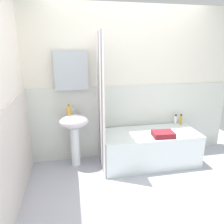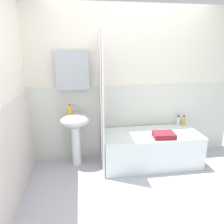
{
  "view_description": "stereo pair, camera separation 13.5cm",
  "coord_description": "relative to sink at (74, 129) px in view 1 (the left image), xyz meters",
  "views": [
    {
      "loc": [
        -0.88,
        -1.99,
        1.77
      ],
      "look_at": [
        -0.34,
        0.77,
        0.92
      ],
      "focal_mm": 33.99,
      "sensor_mm": 36.0,
      "label": 1
    },
    {
      "loc": [
        -0.75,
        -2.01,
        1.77
      ],
      "look_at": [
        -0.34,
        0.77,
        0.92
      ],
      "focal_mm": 33.99,
      "sensor_mm": 36.0,
      "label": 2
    }
  ],
  "objects": [
    {
      "name": "ground_plane",
      "position": [
        0.86,
        -1.03,
        -0.63
      ],
      "size": [
        4.8,
        5.6,
        0.04
      ],
      "primitive_type": "cube",
      "color": "#B0B1BF"
    },
    {
      "name": "wall_back_tiled",
      "position": [
        0.81,
        0.23,
        0.53
      ],
      "size": [
        3.6,
        0.18,
        2.4
      ],
      "color": "white",
      "rests_on": "ground_plane"
    },
    {
      "name": "wall_left_tiled",
      "position": [
        -0.71,
        -0.69,
        0.51
      ],
      "size": [
        0.07,
        1.81,
        2.4
      ],
      "color": "white",
      "rests_on": "ground_plane"
    },
    {
      "name": "sink",
      "position": [
        0.0,
        0.0,
        0.0
      ],
      "size": [
        0.44,
        0.34,
        0.83
      ],
      "color": "white",
      "rests_on": "ground_plane"
    },
    {
      "name": "faucet",
      "position": [
        -0.0,
        0.08,
        0.28
      ],
      "size": [
        0.03,
        0.12,
        0.12
      ],
      "color": "silver",
      "rests_on": "sink"
    },
    {
      "name": "soap_dispenser",
      "position": [
        -0.07,
        0.01,
        0.29
      ],
      "size": [
        0.06,
        0.06,
        0.16
      ],
      "color": "gold",
      "rests_on": "sink"
    },
    {
      "name": "bathtub",
      "position": [
        1.15,
        -0.14,
        -0.35
      ],
      "size": [
        1.5,
        0.66,
        0.52
      ],
      "primitive_type": "cube",
      "color": "white",
      "rests_on": "ground_plane"
    },
    {
      "name": "shower_curtain",
      "position": [
        0.39,
        -0.14,
        0.39
      ],
      "size": [
        0.01,
        0.66,
        2.0
      ],
      "color": "white",
      "rests_on": "ground_plane"
    },
    {
      "name": "lotion_bottle",
      "position": [
        1.8,
        0.11,
        -0.01
      ],
      "size": [
        0.04,
        0.04,
        0.18
      ],
      "color": "gold",
      "rests_on": "bathtub"
    },
    {
      "name": "body_wash_bottle",
      "position": [
        1.7,
        0.12,
        -0.01
      ],
      "size": [
        0.05,
        0.05,
        0.17
      ],
      "color": "white",
      "rests_on": "bathtub"
    },
    {
      "name": "towel_folded",
      "position": [
        1.28,
        -0.33,
        -0.05
      ],
      "size": [
        0.32,
        0.25,
        0.08
      ],
      "primitive_type": "cube",
      "rotation": [
        0.0,
        0.0,
        -0.07
      ],
      "color": "maroon",
      "rests_on": "bathtub"
    }
  ]
}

